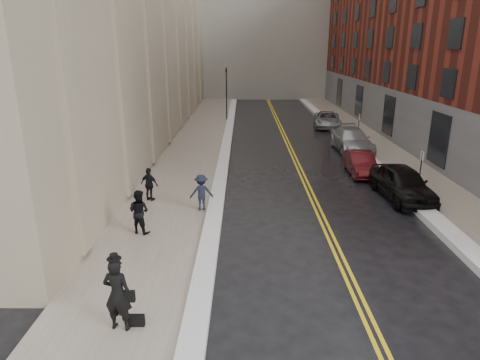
{
  "coord_description": "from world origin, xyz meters",
  "views": [
    {
      "loc": [
        -0.95,
        -12.53,
        7.18
      ],
      "look_at": [
        -1.08,
        5.23,
        1.6
      ],
      "focal_mm": 32.0,
      "sensor_mm": 36.0,
      "label": 1
    }
  ],
  "objects_px": {
    "pedestrian_main": "(118,294)",
    "pedestrian_a": "(139,212)",
    "car_black": "(402,183)",
    "car_silver_near": "(351,140)",
    "pedestrian_c": "(149,184)",
    "car_silver_far": "(327,120)",
    "pedestrian_b": "(201,192)",
    "car_maroon": "(361,163)"
  },
  "relations": [
    {
      "from": "car_black",
      "to": "car_silver_near",
      "type": "xyz_separation_m",
      "value": [
        -0.04,
        10.05,
        -0.02
      ]
    },
    {
      "from": "car_silver_near",
      "to": "pedestrian_c",
      "type": "bearing_deg",
      "value": -140.74
    },
    {
      "from": "pedestrian_main",
      "to": "pedestrian_a",
      "type": "relative_size",
      "value": 1.14
    },
    {
      "from": "car_maroon",
      "to": "car_silver_far",
      "type": "height_order",
      "value": "car_silver_far"
    },
    {
      "from": "pedestrian_b",
      "to": "pedestrian_c",
      "type": "height_order",
      "value": "pedestrian_b"
    },
    {
      "from": "pedestrian_main",
      "to": "pedestrian_b",
      "type": "bearing_deg",
      "value": -90.02
    },
    {
      "from": "car_maroon",
      "to": "pedestrian_a",
      "type": "relative_size",
      "value": 2.24
    },
    {
      "from": "pedestrian_main",
      "to": "pedestrian_b",
      "type": "relative_size",
      "value": 1.23
    },
    {
      "from": "car_silver_near",
      "to": "pedestrian_a",
      "type": "relative_size",
      "value": 3.13
    },
    {
      "from": "car_silver_near",
      "to": "pedestrian_c",
      "type": "relative_size",
      "value": 3.46
    },
    {
      "from": "car_silver_far",
      "to": "car_silver_near",
      "type": "bearing_deg",
      "value": -82.5
    },
    {
      "from": "pedestrian_c",
      "to": "pedestrian_a",
      "type": "bearing_deg",
      "value": 120.69
    },
    {
      "from": "car_maroon",
      "to": "pedestrian_main",
      "type": "distance_m",
      "value": 17.78
    },
    {
      "from": "car_black",
      "to": "pedestrian_c",
      "type": "xyz_separation_m",
      "value": [
        -12.17,
        -0.73,
        0.13
      ]
    },
    {
      "from": "car_silver_near",
      "to": "pedestrian_a",
      "type": "xyz_separation_m",
      "value": [
        -11.76,
        -14.44,
        0.23
      ]
    },
    {
      "from": "car_maroon",
      "to": "car_silver_far",
      "type": "distance_m",
      "value": 15.18
    },
    {
      "from": "pedestrian_b",
      "to": "pedestrian_a",
      "type": "bearing_deg",
      "value": 39.11
    },
    {
      "from": "car_silver_far",
      "to": "pedestrian_b",
      "type": "xyz_separation_m",
      "value": [
        -9.6,
        -21.33,
        0.26
      ]
    },
    {
      "from": "car_black",
      "to": "car_silver_near",
      "type": "relative_size",
      "value": 0.87
    },
    {
      "from": "car_black",
      "to": "pedestrian_a",
      "type": "xyz_separation_m",
      "value": [
        -11.79,
        -4.4,
        0.21
      ]
    },
    {
      "from": "car_maroon",
      "to": "pedestrian_b",
      "type": "relative_size",
      "value": 2.42
    },
    {
      "from": "car_silver_near",
      "to": "car_silver_far",
      "type": "xyz_separation_m",
      "value": [
        0.04,
        9.38,
        -0.1
      ]
    },
    {
      "from": "car_silver_near",
      "to": "pedestrian_c",
      "type": "distance_m",
      "value": 16.22
    },
    {
      "from": "car_maroon",
      "to": "car_silver_near",
      "type": "height_order",
      "value": "car_silver_near"
    },
    {
      "from": "car_silver_far",
      "to": "pedestrian_c",
      "type": "height_order",
      "value": "pedestrian_c"
    },
    {
      "from": "car_black",
      "to": "car_silver_far",
      "type": "height_order",
      "value": "car_black"
    },
    {
      "from": "pedestrian_b",
      "to": "pedestrian_c",
      "type": "xyz_separation_m",
      "value": [
        -2.57,
        1.18,
        -0.02
      ]
    },
    {
      "from": "car_maroon",
      "to": "car_silver_far",
      "type": "bearing_deg",
      "value": 88.07
    },
    {
      "from": "car_silver_near",
      "to": "car_black",
      "type": "bearing_deg",
      "value": -92.14
    },
    {
      "from": "car_black",
      "to": "car_maroon",
      "type": "relative_size",
      "value": 1.22
    },
    {
      "from": "car_silver_near",
      "to": "pedestrian_main",
      "type": "relative_size",
      "value": 2.74
    },
    {
      "from": "car_black",
      "to": "pedestrian_c",
      "type": "bearing_deg",
      "value": 179.54
    },
    {
      "from": "car_black",
      "to": "pedestrian_main",
      "type": "xyz_separation_m",
      "value": [
        -10.93,
        -10.39,
        0.34
      ]
    },
    {
      "from": "car_silver_near",
      "to": "pedestrian_a",
      "type": "height_order",
      "value": "pedestrian_a"
    },
    {
      "from": "pedestrian_a",
      "to": "car_maroon",
      "type": "bearing_deg",
      "value": -120.07
    },
    {
      "from": "pedestrian_main",
      "to": "pedestrian_c",
      "type": "relative_size",
      "value": 1.26
    },
    {
      "from": "car_silver_near",
      "to": "pedestrian_c",
      "type": "height_order",
      "value": "pedestrian_c"
    },
    {
      "from": "car_black",
      "to": "pedestrian_b",
      "type": "bearing_deg",
      "value": -172.66
    },
    {
      "from": "car_silver_near",
      "to": "pedestrian_main",
      "type": "distance_m",
      "value": 23.16
    },
    {
      "from": "pedestrian_main",
      "to": "pedestrian_a",
      "type": "distance_m",
      "value": 6.06
    },
    {
      "from": "car_maroon",
      "to": "car_silver_far",
      "type": "xyz_separation_m",
      "value": [
        0.89,
        15.16,
        0.05
      ]
    },
    {
      "from": "pedestrian_c",
      "to": "car_maroon",
      "type": "bearing_deg",
      "value": -131.17
    }
  ]
}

